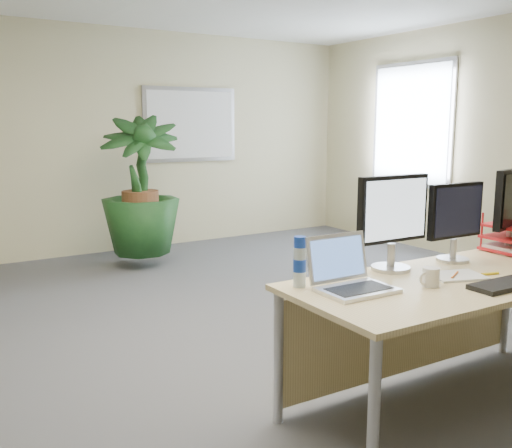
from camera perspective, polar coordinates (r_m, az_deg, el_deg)
floor at (r=3.83m, az=3.81°, el=-14.07°), size 8.00×8.00×0.00m
back_wall at (r=7.13m, az=-15.47°, el=7.94°), size 7.00×0.04×2.70m
whiteboard at (r=7.53m, az=-6.57°, el=9.84°), size 1.30×0.04×0.95m
window at (r=7.54m, az=15.25°, el=9.56°), size 0.04×1.30×1.55m
desk at (r=3.36m, az=18.20°, el=-7.22°), size 1.98×0.87×0.75m
floor_plant at (r=6.34m, az=-11.48°, el=2.44°), size 1.10×1.10×1.50m
monitor_left at (r=3.23m, az=13.53°, el=0.74°), size 0.48×0.22×0.53m
monitor_right at (r=3.55m, az=19.32°, el=0.69°), size 0.42×0.19×0.47m
monitor_dark at (r=3.93m, az=24.26°, el=1.76°), size 0.47×0.22×0.53m
laptop at (r=2.86m, az=9.30°, el=-5.22°), size 0.37×0.33×0.26m
keyboard at (r=3.16m, az=24.00°, el=-5.47°), size 0.47×0.17×0.03m
coffee_mug at (r=3.01m, az=17.04°, el=-5.10°), size 0.12×0.08×0.10m
spiral_notebook at (r=3.24m, az=19.42°, el=-4.90°), size 0.33×0.28×0.01m
orange_pen at (r=3.22m, az=19.27°, el=-4.80°), size 0.13×0.07×0.01m
yellow_highlighter at (r=3.35m, az=22.36°, el=-4.62°), size 0.11×0.04×0.01m
water_bottle at (r=2.86m, az=4.39°, el=-3.89°), size 0.07×0.07×0.26m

